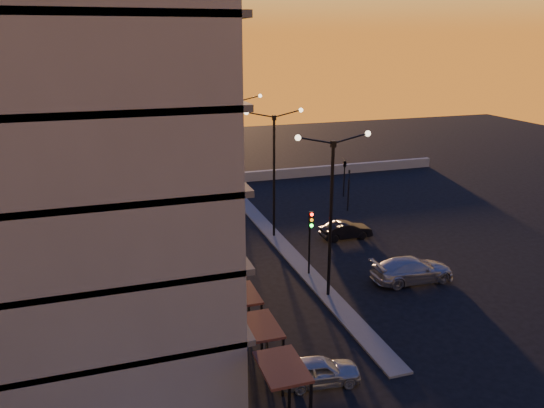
{
  "coord_description": "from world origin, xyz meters",
  "views": [
    {
      "loc": [
        -11.59,
        -25.2,
        14.29
      ],
      "look_at": [
        -1.5,
        5.84,
        3.97
      ],
      "focal_mm": 35.0,
      "sensor_mm": 36.0,
      "label": 1
    }
  ],
  "objects_px": {
    "streetlamp_mid": "(274,164)",
    "car_hatchback": "(319,371)",
    "car_sedan": "(346,230)",
    "car_wagon": "(412,270)",
    "traffic_light_main": "(310,233)"
  },
  "relations": [
    {
      "from": "streetlamp_mid",
      "to": "car_sedan",
      "type": "distance_m",
      "value": 7.3
    },
    {
      "from": "car_sedan",
      "to": "car_wagon",
      "type": "distance_m",
      "value": 7.84
    },
    {
      "from": "traffic_light_main",
      "to": "car_hatchback",
      "type": "xyz_separation_m",
      "value": [
        -3.64,
        -10.15,
        -2.28
      ]
    },
    {
      "from": "streetlamp_mid",
      "to": "car_sedan",
      "type": "height_order",
      "value": "streetlamp_mid"
    },
    {
      "from": "streetlamp_mid",
      "to": "car_sedan",
      "type": "relative_size",
      "value": 2.49
    },
    {
      "from": "traffic_light_main",
      "to": "car_wagon",
      "type": "height_order",
      "value": "traffic_light_main"
    },
    {
      "from": "streetlamp_mid",
      "to": "car_wagon",
      "type": "relative_size",
      "value": 1.85
    },
    {
      "from": "car_sedan",
      "to": "car_hatchback",
      "type": "bearing_deg",
      "value": 151.16
    },
    {
      "from": "streetlamp_mid",
      "to": "car_wagon",
      "type": "xyz_separation_m",
      "value": [
        5.7,
        -9.72,
        -4.85
      ]
    },
    {
      "from": "streetlamp_mid",
      "to": "car_hatchback",
      "type": "bearing_deg",
      "value": -101.91
    },
    {
      "from": "streetlamp_mid",
      "to": "car_sedan",
      "type": "xyz_separation_m",
      "value": [
        5.0,
        -1.92,
        -4.96
      ]
    },
    {
      "from": "streetlamp_mid",
      "to": "car_hatchback",
      "type": "xyz_separation_m",
      "value": [
        -3.64,
        -17.28,
        -4.98
      ]
    },
    {
      "from": "traffic_light_main",
      "to": "car_hatchback",
      "type": "bearing_deg",
      "value": -109.75
    },
    {
      "from": "car_hatchback",
      "to": "streetlamp_mid",
      "type": "bearing_deg",
      "value": -4.7
    },
    {
      "from": "car_sedan",
      "to": "car_wagon",
      "type": "xyz_separation_m",
      "value": [
        0.7,
        -7.81,
        0.12
      ]
    }
  ]
}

